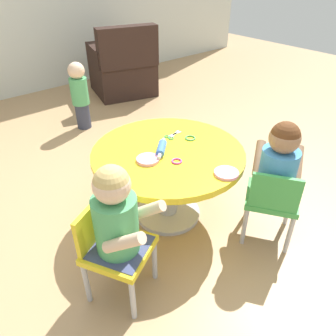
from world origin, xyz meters
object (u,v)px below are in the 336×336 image
(seated_child_right, at_px, (279,164))
(craft_scissors, at_px, (172,136))
(child_chair_left, at_px, (113,247))
(armchair_dark, at_px, (123,69))
(craft_table, at_px, (168,166))
(toddler_standing, at_px, (80,94))
(seated_child_left, at_px, (116,214))
(child_chair_right, at_px, (272,199))
(rolling_pin, at_px, (161,148))

(seated_child_right, relative_size, craft_scissors, 3.66)
(child_chair_left, xyz_separation_m, craft_scissors, (0.73, 0.40, 0.21))
(armchair_dark, bearing_deg, craft_table, -116.96)
(craft_table, bearing_deg, seated_child_right, -56.39)
(armchair_dark, bearing_deg, toddler_standing, -147.92)
(seated_child_right, height_order, craft_scissors, seated_child_right)
(seated_child_left, bearing_deg, craft_scissors, 31.51)
(child_chair_right, distance_m, toddler_standing, 2.17)
(rolling_pin, bearing_deg, seated_child_left, -148.63)
(craft_table, xyz_separation_m, rolling_pin, (-0.04, 0.02, 0.14))
(craft_table, height_order, armchair_dark, armchair_dark)
(seated_child_right, distance_m, toddler_standing, 2.15)
(toddler_standing, bearing_deg, rolling_pin, -99.12)
(toddler_standing, bearing_deg, armchair_dark, 32.08)
(seated_child_right, height_order, toddler_standing, seated_child_right)
(seated_child_right, height_order, armchair_dark, armchair_dark)
(rolling_pin, bearing_deg, child_chair_left, -152.28)
(child_chair_left, xyz_separation_m, seated_child_left, (0.02, -0.04, 0.23))
(seated_child_right, relative_size, armchair_dark, 0.58)
(craft_table, bearing_deg, child_chair_left, -155.12)
(seated_child_left, height_order, rolling_pin, seated_child_left)
(child_chair_right, xyz_separation_m, rolling_pin, (-0.37, 0.58, 0.23))
(craft_table, height_order, rolling_pin, rolling_pin)
(seated_child_right, bearing_deg, craft_table, 123.61)
(craft_table, xyz_separation_m, craft_scissors, (0.14, 0.13, 0.12))
(craft_scissors, bearing_deg, child_chair_right, -74.74)
(child_chair_right, height_order, armchair_dark, armchair_dark)
(armchair_dark, height_order, rolling_pin, armchair_dark)
(child_chair_right, height_order, seated_child_right, seated_child_right)
(child_chair_right, distance_m, rolling_pin, 0.73)
(child_chair_left, relative_size, toddler_standing, 0.80)
(craft_table, bearing_deg, child_chair_right, -59.89)
(seated_child_left, distance_m, seated_child_right, 0.96)
(seated_child_right, relative_size, rolling_pin, 2.79)
(seated_child_left, xyz_separation_m, armchair_dark, (1.67, 2.46, -0.22))
(child_chair_left, bearing_deg, armchair_dark, 55.18)
(craft_table, distance_m, seated_child_right, 0.67)
(rolling_pin, bearing_deg, seated_child_right, -54.42)
(seated_child_left, bearing_deg, child_chair_left, 117.93)
(seated_child_left, relative_size, craft_scissors, 3.66)
(child_chair_right, bearing_deg, toddler_standing, 92.99)
(armchair_dark, distance_m, toddler_standing, 1.04)
(craft_scissors, bearing_deg, rolling_pin, -148.06)
(child_chair_right, height_order, craft_scissors, child_chair_right)
(child_chair_right, relative_size, armchair_dark, 0.61)
(craft_scissors, bearing_deg, child_chair_left, -151.22)
(seated_child_right, bearing_deg, craft_scissors, 108.34)
(armchair_dark, height_order, toddler_standing, armchair_dark)
(child_chair_left, height_order, toddler_standing, toddler_standing)
(child_chair_right, xyz_separation_m, seated_child_right, (0.03, 0.02, 0.23))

